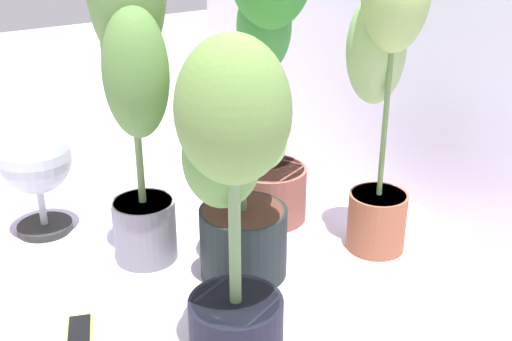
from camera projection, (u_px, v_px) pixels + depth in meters
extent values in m
plane|color=silver|center=(228.00, 286.00, 1.88)|extent=(8.00, 8.00, 0.00)
cylinder|color=brown|center=(269.00, 193.00, 2.23)|extent=(0.26, 0.26, 0.19)
cylinder|color=#3E2F19|center=(269.00, 170.00, 2.20)|extent=(0.24, 0.24, 0.02)
cylinder|color=olive|center=(270.00, 59.00, 2.04)|extent=(0.02, 0.02, 0.75)
ellipsoid|color=#3E883C|center=(264.00, 26.00, 2.07)|extent=(0.26, 0.26, 0.30)
cylinder|color=black|center=(236.00, 329.00, 1.56)|extent=(0.23, 0.23, 0.17)
cylinder|color=#3F2E1A|center=(236.00, 303.00, 1.53)|extent=(0.21, 0.21, 0.02)
cylinder|color=#5E804B|center=(234.00, 199.00, 1.42)|extent=(0.03, 0.03, 0.54)
ellipsoid|color=#597B39|center=(233.00, 111.00, 1.34)|extent=(0.34, 0.34, 0.33)
ellipsoid|color=#527D38|center=(222.00, 158.00, 1.47)|extent=(0.22, 0.22, 0.24)
cylinder|color=black|center=(243.00, 242.00, 1.90)|extent=(0.26, 0.26, 0.21)
cylinder|color=#472920|center=(243.00, 212.00, 1.86)|extent=(0.24, 0.24, 0.02)
cylinder|color=#5C7B44|center=(243.00, 144.00, 1.78)|extent=(0.02, 0.02, 0.40)
ellipsoid|color=#8BAF4D|center=(242.00, 91.00, 1.72)|extent=(0.29, 0.30, 0.18)
ellipsoid|color=#7BB542|center=(235.00, 119.00, 1.82)|extent=(0.31, 0.31, 0.18)
ellipsoid|color=#7DAF4C|center=(252.00, 144.00, 1.69)|extent=(0.20, 0.21, 0.15)
ellipsoid|color=#89A844|center=(224.00, 164.00, 1.75)|extent=(0.19, 0.18, 0.15)
cylinder|color=brown|center=(377.00, 221.00, 2.04)|extent=(0.18, 0.18, 0.19)
cylinder|color=#3D3226|center=(379.00, 196.00, 2.01)|extent=(0.17, 0.17, 0.02)
cylinder|color=#5B7B3F|center=(388.00, 85.00, 1.86)|extent=(0.02, 0.02, 0.70)
ellipsoid|color=#87AA63|center=(376.00, 49.00, 1.91)|extent=(0.20, 0.19, 0.33)
cylinder|color=slate|center=(145.00, 230.00, 1.99)|extent=(0.19, 0.19, 0.19)
cylinder|color=#46361C|center=(143.00, 204.00, 1.95)|extent=(0.18, 0.18, 0.02)
cylinder|color=#5E7C46|center=(134.00, 85.00, 1.80)|extent=(0.02, 0.02, 0.72)
ellipsoid|color=#43872F|center=(128.00, 49.00, 1.82)|extent=(0.19, 0.19, 0.38)
ellipsoid|color=#4C7335|center=(136.00, 73.00, 1.70)|extent=(0.24, 0.24, 0.36)
cube|color=#C7CE51|center=(79.00, 330.00, 1.69)|extent=(0.16, 0.12, 0.01)
cube|color=black|center=(79.00, 328.00, 1.68)|extent=(0.13, 0.09, 0.00)
cylinder|color=#262624|center=(45.00, 227.00, 2.18)|extent=(0.18, 0.18, 0.03)
cylinder|color=#9FA5AA|center=(42.00, 208.00, 2.15)|extent=(0.02, 0.02, 0.12)
sphere|color=#9FA5AA|center=(35.00, 158.00, 2.07)|extent=(0.32, 0.32, 0.23)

